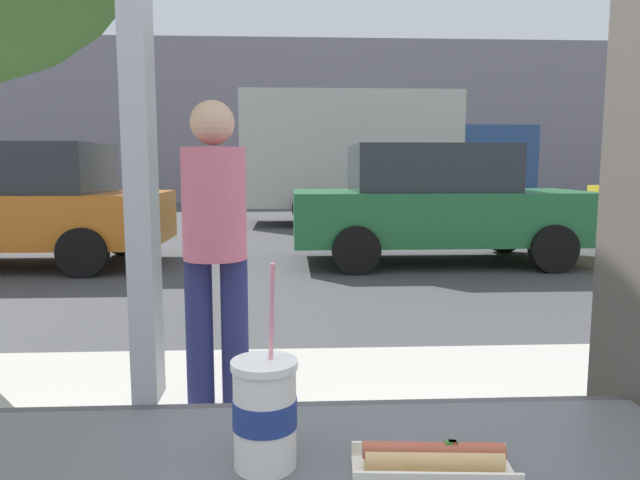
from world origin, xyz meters
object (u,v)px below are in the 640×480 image
object	(u,v)px
box_truck	(376,155)
parked_car_orange	(10,204)
soda_cup_right	(265,412)
hotdog_tray_far	(433,460)
pedestrian	(215,241)
parked_car_green	(436,203)

from	to	relation	value
box_truck	parked_car_orange	bearing A→B (deg)	-135.87
soda_cup_right	hotdog_tray_far	xyz separation A→B (m)	(0.26, -0.04, -0.07)
hotdog_tray_far	pedestrian	xyz separation A→B (m)	(-0.60, 2.11, 0.07)
parked_car_green	box_truck	xyz separation A→B (m)	(-0.03, 5.86, 0.81)
parked_car_green	soda_cup_right	bearing A→B (deg)	-106.07
parked_car_green	parked_car_orange	bearing A→B (deg)	-180.00
parked_car_orange	box_truck	size ratio (longest dim) A/B	0.64
hotdog_tray_far	parked_car_green	world-z (taller)	parked_car_green
hotdog_tray_far	parked_car_orange	world-z (taller)	parked_car_orange
parked_car_orange	pedestrian	distance (m)	6.52
box_truck	pedestrian	size ratio (longest dim) A/B	4.20
hotdog_tray_far	parked_car_green	bearing A→B (deg)	75.82
parked_car_orange	box_truck	bearing A→B (deg)	44.13
hotdog_tray_far	parked_car_green	distance (m)	7.82
hotdog_tray_far	box_truck	size ratio (longest dim) A/B	0.04
hotdog_tray_far	parked_car_orange	size ratio (longest dim) A/B	0.06
hotdog_tray_far	parked_car_green	xyz separation A→B (m)	(1.91, 7.58, -0.10)
soda_cup_right	box_truck	distance (m)	13.59
pedestrian	box_truck	bearing A→B (deg)	77.63
soda_cup_right	parked_car_orange	xyz separation A→B (m)	(-3.90, 7.54, -0.16)
hotdog_tray_far	pedestrian	distance (m)	2.20
soda_cup_right	pedestrian	bearing A→B (deg)	99.29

